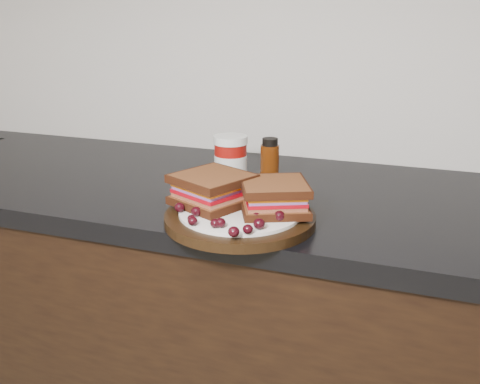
% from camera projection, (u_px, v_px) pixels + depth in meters
% --- Properties ---
extents(base_cabinets, '(3.96, 0.58, 0.86)m').
position_uv_depth(base_cabinets, '(219.00, 358.00, 1.37)').
color(base_cabinets, black).
rests_on(base_cabinets, ground_plane).
extents(countertop, '(3.98, 0.60, 0.04)m').
position_uv_depth(countertop, '(216.00, 192.00, 1.23)').
color(countertop, black).
rests_on(countertop, base_cabinets).
extents(plate, '(0.28, 0.28, 0.02)m').
position_uv_depth(plate, '(240.00, 218.00, 0.99)').
color(plate, black).
rests_on(plate, countertop).
extents(sandwich_left, '(0.17, 0.17, 0.06)m').
position_uv_depth(sandwich_left, '(212.00, 189.00, 1.01)').
color(sandwich_left, brown).
rests_on(sandwich_left, plate).
extents(sandwich_right, '(0.16, 0.16, 0.05)m').
position_uv_depth(sandwich_right, '(274.00, 197.00, 0.98)').
color(sandwich_right, brown).
rests_on(sandwich_right, plate).
extents(grape_0, '(0.02, 0.02, 0.02)m').
position_uv_depth(grape_0, '(180.00, 207.00, 0.98)').
color(grape_0, black).
rests_on(grape_0, plate).
extents(grape_1, '(0.02, 0.02, 0.02)m').
position_uv_depth(grape_1, '(196.00, 211.00, 0.95)').
color(grape_1, black).
rests_on(grape_1, plate).
extents(grape_2, '(0.01, 0.01, 0.01)m').
position_uv_depth(grape_2, '(191.00, 219.00, 0.93)').
color(grape_2, black).
rests_on(grape_2, plate).
extents(grape_3, '(0.02, 0.02, 0.02)m').
position_uv_depth(grape_3, '(193.00, 221.00, 0.91)').
color(grape_3, black).
rests_on(grape_3, plate).
extents(grape_4, '(0.02, 0.02, 0.02)m').
position_uv_depth(grape_4, '(215.00, 223.00, 0.90)').
color(grape_4, black).
rests_on(grape_4, plate).
extents(grape_5, '(0.02, 0.02, 0.02)m').
position_uv_depth(grape_5, '(221.00, 223.00, 0.91)').
color(grape_5, black).
rests_on(grape_5, plate).
extents(grape_6, '(0.02, 0.02, 0.02)m').
position_uv_depth(grape_6, '(234.00, 232.00, 0.87)').
color(grape_6, black).
rests_on(grape_6, plate).
extents(grape_7, '(0.02, 0.02, 0.02)m').
position_uv_depth(grape_7, '(248.00, 229.00, 0.88)').
color(grape_7, black).
rests_on(grape_7, plate).
extents(grape_8, '(0.02, 0.02, 0.02)m').
position_uv_depth(grape_8, '(259.00, 224.00, 0.90)').
color(grape_8, black).
rests_on(grape_8, plate).
extents(grape_9, '(0.02, 0.02, 0.02)m').
position_uv_depth(grape_9, '(256.00, 217.00, 0.93)').
color(grape_9, black).
rests_on(grape_9, plate).
extents(grape_10, '(0.02, 0.02, 0.02)m').
position_uv_depth(grape_10, '(279.00, 216.00, 0.93)').
color(grape_10, black).
rests_on(grape_10, plate).
extents(grape_11, '(0.02, 0.02, 0.02)m').
position_uv_depth(grape_11, '(273.00, 214.00, 0.95)').
color(grape_11, black).
rests_on(grape_11, plate).
extents(grape_12, '(0.02, 0.02, 0.02)m').
position_uv_depth(grape_12, '(288.00, 213.00, 0.95)').
color(grape_12, black).
rests_on(grape_12, plate).
extents(grape_13, '(0.02, 0.02, 0.02)m').
position_uv_depth(grape_13, '(290.00, 206.00, 0.98)').
color(grape_13, black).
rests_on(grape_13, plate).
extents(grape_14, '(0.02, 0.02, 0.02)m').
position_uv_depth(grape_14, '(274.00, 202.00, 1.00)').
color(grape_14, black).
rests_on(grape_14, plate).
extents(grape_15, '(0.02, 0.02, 0.02)m').
position_uv_depth(grape_15, '(228.00, 199.00, 1.02)').
color(grape_15, black).
rests_on(grape_15, plate).
extents(grape_16, '(0.02, 0.02, 0.02)m').
position_uv_depth(grape_16, '(215.00, 198.00, 1.03)').
color(grape_16, black).
rests_on(grape_16, plate).
extents(grape_17, '(0.02, 0.02, 0.02)m').
position_uv_depth(grape_17, '(207.00, 199.00, 1.02)').
color(grape_17, black).
rests_on(grape_17, plate).
extents(grape_18, '(0.02, 0.02, 0.02)m').
position_uv_depth(grape_18, '(200.00, 200.00, 1.01)').
color(grape_18, black).
rests_on(grape_18, plate).
extents(grape_19, '(0.02, 0.02, 0.02)m').
position_uv_depth(grape_19, '(191.00, 201.00, 1.01)').
color(grape_19, black).
rests_on(grape_19, plate).
extents(grape_20, '(0.02, 0.02, 0.02)m').
position_uv_depth(grape_20, '(224.00, 199.00, 1.02)').
color(grape_20, black).
rests_on(grape_20, plate).
extents(grape_21, '(0.01, 0.01, 0.01)m').
position_uv_depth(grape_21, '(218.00, 202.00, 1.01)').
color(grape_21, black).
rests_on(grape_21, plate).
extents(grape_22, '(0.02, 0.02, 0.02)m').
position_uv_depth(grape_22, '(207.00, 201.00, 1.01)').
color(grape_22, black).
rests_on(grape_22, plate).
extents(condiment_jar, '(0.08, 0.08, 0.11)m').
position_uv_depth(condiment_jar, '(231.00, 160.00, 1.20)').
color(condiment_jar, maroon).
rests_on(condiment_jar, countertop).
extents(oil_bottle, '(0.04, 0.04, 0.11)m').
position_uv_depth(oil_bottle, '(270.00, 164.00, 1.17)').
color(oil_bottle, '#461C07').
rests_on(oil_bottle, countertop).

